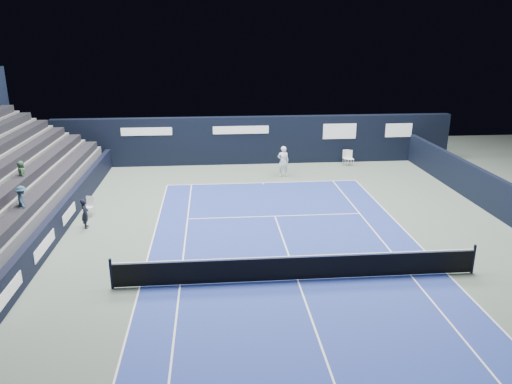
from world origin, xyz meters
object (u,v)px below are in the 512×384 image
folding_chair_back_b (346,156)px  tennis_player (283,161)px  folding_chair_back_a (349,157)px  tennis_net (298,267)px  line_judge_chair (90,205)px

folding_chair_back_b → tennis_player: bearing=-158.7°
folding_chair_back_a → tennis_player: 5.13m
tennis_net → folding_chair_back_b: bearing=69.3°
tennis_player → folding_chair_back_b: bearing=26.5°
folding_chair_back_b → folding_chair_back_a: bearing=-48.3°
tennis_net → folding_chair_back_a: bearing=68.5°
folding_chair_back_b → line_judge_chair: (-14.59, -8.10, -0.05)m
folding_chair_back_a → tennis_net: size_ratio=0.08×
folding_chair_back_a → folding_chair_back_b: folding_chair_back_b is taller
folding_chair_back_a → folding_chair_back_b: 0.22m
line_judge_chair → tennis_player: size_ratio=0.50×
tennis_player → tennis_net: bearing=-95.8°
folding_chair_back_b → tennis_net: (-5.85, -15.45, -0.07)m
folding_chair_back_a → tennis_player: tennis_player is taller
folding_chair_back_a → tennis_player: (-4.66, -2.10, 0.36)m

